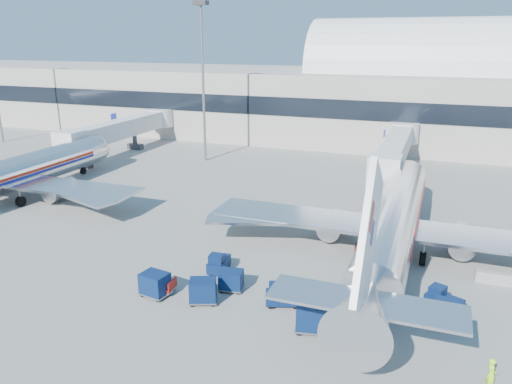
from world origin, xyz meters
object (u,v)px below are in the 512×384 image
at_px(airliner_main, 393,223).
at_px(cart_open_red, 161,287).
at_px(tug_right, 443,300).
at_px(cart_train_a, 231,280).
at_px(cart_train_c, 155,284).
at_px(cart_solo_near, 313,317).
at_px(tug_lead, 282,295).
at_px(jetbridge_near, 397,147).
at_px(mast_west, 202,59).
at_px(ramp_worker, 491,375).
at_px(tug_left, 218,263).
at_px(cart_solo_far, 447,312).
at_px(airliner_mid, 7,176).
at_px(barrier_near, 497,279).
at_px(cart_train_b, 203,291).
at_px(jetbridge_mid, 126,128).

xyz_separation_m(airliner_main, cart_open_red, (-14.89, -12.48, -2.54)).
distance_m(tug_right, cart_train_a, 14.70).
height_order(airliner_main, cart_train_c, airliner_main).
bearing_deg(cart_solo_near, tug_lead, 128.60).
height_order(jetbridge_near, cart_solo_near, jetbridge_near).
bearing_deg(mast_west, jetbridge_near, 1.68).
bearing_deg(cart_open_red, ramp_worker, -12.97).
height_order(tug_left, cart_open_red, tug_left).
bearing_deg(cart_solo_far, airliner_mid, 178.70).
bearing_deg(ramp_worker, tug_left, 56.57).
relative_size(mast_west, tug_lead, 8.36).
bearing_deg(cart_solo_near, airliner_main, 64.94).
relative_size(tug_right, cart_train_c, 1.22).
bearing_deg(tug_left, mast_west, 22.13).
distance_m(tug_lead, cart_solo_far, 10.74).
xyz_separation_m(mast_west, cart_solo_far, (34.50, -35.06, -13.96)).
xyz_separation_m(tug_right, ramp_worker, (2.46, -7.80, 0.23)).
bearing_deg(cart_solo_far, jetbridge_near, 111.22).
xyz_separation_m(airliner_mid, cart_train_a, (31.77, -10.40, -2.11)).
height_order(cart_train_a, ramp_worker, ramp_worker).
distance_m(airliner_main, barrier_near, 8.74).
bearing_deg(cart_train_a, cart_open_red, -164.77).
height_order(tug_lead, cart_solo_near, cart_solo_near).
bearing_deg(cart_solo_far, airliner_main, 125.53).
bearing_deg(airliner_main, ramp_worker, -66.75).
xyz_separation_m(barrier_near, tug_lead, (-14.12, -8.60, 0.27)).
bearing_deg(jetbridge_near, airliner_mid, -146.41).
height_order(cart_solo_near, cart_solo_far, cart_solo_near).
bearing_deg(airliner_main, mast_west, 139.64).
xyz_separation_m(barrier_near, cart_train_a, (-18.23, -7.89, 0.37)).
bearing_deg(mast_west, cart_solo_far, -45.46).
height_order(tug_lead, cart_solo_far, tug_lead).
relative_size(jetbridge_near, cart_train_c, 12.51).
xyz_separation_m(airliner_mid, cart_train_b, (30.64, -12.72, -2.02)).
xyz_separation_m(jetbridge_mid, barrier_near, (52.40, -28.81, -3.48)).
relative_size(cart_solo_far, cart_open_red, 0.92).
relative_size(tug_right, cart_solo_far, 1.36).
relative_size(mast_west, barrier_near, 7.53).
bearing_deg(barrier_near, ramp_worker, -95.67).
bearing_deg(cart_train_b, jetbridge_near, 55.00).
height_order(cart_open_red, ramp_worker, ramp_worker).
bearing_deg(cart_solo_near, jetbridge_mid, 124.76).
relative_size(jetbridge_mid, tug_right, 10.26).
height_order(mast_west, ramp_worker, mast_west).
height_order(airliner_mid, jetbridge_near, airliner_mid).
bearing_deg(cart_solo_near, cart_solo_far, 15.33).
bearing_deg(airliner_main, cart_open_red, -140.02).
xyz_separation_m(tug_right, cart_solo_near, (-7.57, -5.67, 0.29)).
xyz_separation_m(airliner_main, barrier_near, (8.00, -2.51, -2.48)).
height_order(cart_train_b, cart_solo_far, cart_train_b).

